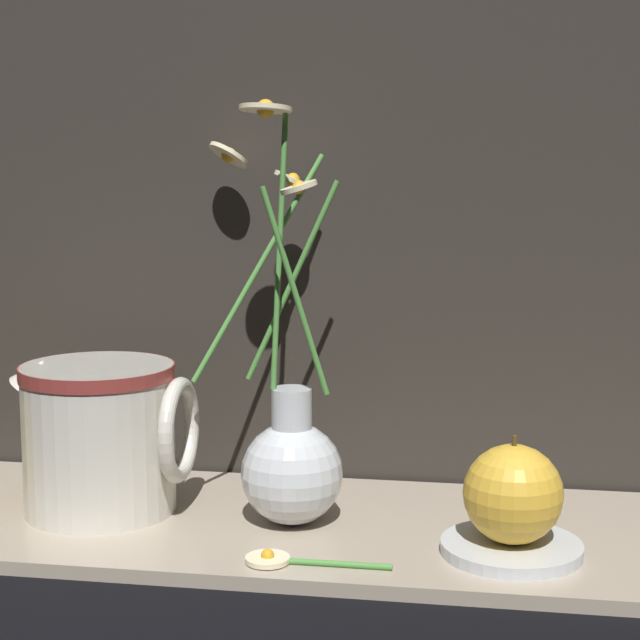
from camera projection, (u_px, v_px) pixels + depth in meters
The scene contains 7 objects.
ground_plane at pixel (332, 536), 0.95m from camera, with size 6.00×6.00×0.00m, color black.
shelf at pixel (332, 529), 0.95m from camera, with size 0.89×0.27×0.01m.
vase_with_flowers at pixel (290, 451), 0.94m from camera, with size 0.15×0.20×0.37m.
ceramic_pitcher at pixel (103, 431), 0.97m from camera, with size 0.16×0.14×0.15m.
saucer_plate at pixel (511, 548), 0.87m from camera, with size 0.12×0.12×0.01m.
orange_fruit at pixel (513, 494), 0.86m from camera, with size 0.08×0.08×0.09m.
loose_daisy at pixel (285, 560), 0.85m from camera, with size 0.12×0.04×0.01m.
Camera 1 is at (0.14, -0.90, 0.33)m, focal length 60.00 mm.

